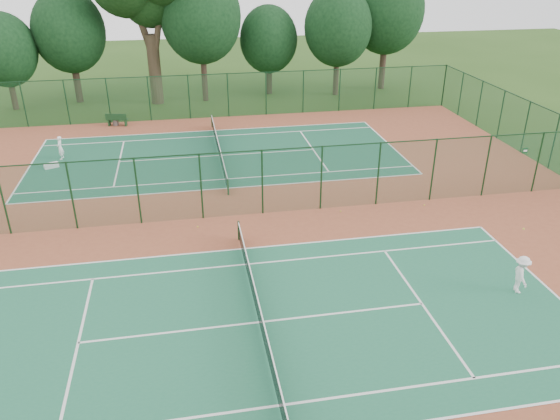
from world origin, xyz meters
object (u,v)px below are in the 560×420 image
object	(u,v)px
bench	(117,119)
trash_bin	(116,120)
kit_bag	(51,166)
player_near	(521,275)
player_far	(60,148)

from	to	relation	value
bench	trash_bin	bearing A→B (deg)	131.40
kit_bag	player_near	bearing A→B (deg)	-63.54
trash_bin	player_far	bearing A→B (deg)	-112.04
player_near	player_far	world-z (taller)	player_near
player_near	trash_bin	bearing A→B (deg)	47.39
kit_bag	bench	bearing A→B (deg)	44.52
player_far	trash_bin	size ratio (longest dim) A/B	1.93
player_near	kit_bag	size ratio (longest dim) A/B	1.86
player_far	bench	world-z (taller)	player_far
player_near	trash_bin	xyz separation A→B (m)	(-17.79, 26.12, -0.42)
player_far	kit_bag	xyz separation A→B (m)	(-0.37, -1.54, -0.61)
player_far	trash_bin	bearing A→B (deg)	163.58
player_near	kit_bag	bearing A→B (deg)	63.17
trash_bin	bench	distance (m)	0.29
bench	kit_bag	bearing A→B (deg)	-99.63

